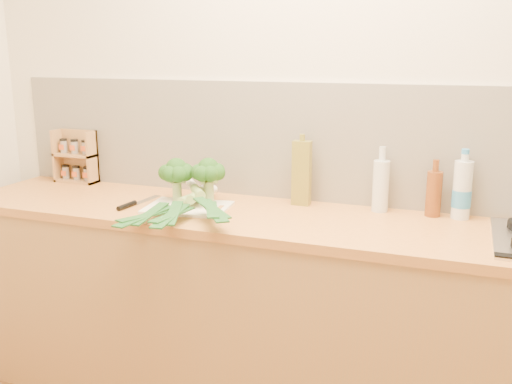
% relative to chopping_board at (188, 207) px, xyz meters
% --- Properties ---
extents(room_shell, '(3.50, 3.50, 3.50)m').
position_rel_chopping_board_xyz_m(room_shell, '(0.52, 0.32, 0.26)').
color(room_shell, beige).
rests_on(room_shell, ground).
extents(counter, '(3.20, 0.62, 0.90)m').
position_rel_chopping_board_xyz_m(counter, '(0.52, 0.03, -0.45)').
color(counter, '#A27843').
rests_on(counter, ground).
extents(chopping_board, '(0.39, 0.30, 0.01)m').
position_rel_chopping_board_xyz_m(chopping_board, '(0.00, 0.00, 0.00)').
color(chopping_board, white).
rests_on(chopping_board, counter).
extents(broccoli_left, '(0.16, 0.16, 0.20)m').
position_rel_chopping_board_xyz_m(broccoli_left, '(-0.09, 0.07, 0.14)').
color(broccoli_left, '#87A15E').
rests_on(broccoli_left, chopping_board).
extents(broccoli_right, '(0.16, 0.16, 0.20)m').
position_rel_chopping_board_xyz_m(broccoli_right, '(0.06, 0.09, 0.14)').
color(broccoli_right, '#87A15E').
rests_on(broccoli_right, chopping_board).
extents(leek_front, '(0.15, 0.69, 0.04)m').
position_rel_chopping_board_xyz_m(leek_front, '(-0.02, -0.02, 0.03)').
color(leek_front, white).
rests_on(leek_front, chopping_board).
extents(leek_mid, '(0.17, 0.70, 0.04)m').
position_rel_chopping_board_xyz_m(leek_mid, '(0.03, -0.03, 0.05)').
color(leek_mid, white).
rests_on(leek_mid, chopping_board).
extents(leek_back, '(0.44, 0.57, 0.04)m').
position_rel_chopping_board_xyz_m(leek_back, '(0.08, -0.02, 0.06)').
color(leek_back, white).
rests_on(leek_back, chopping_board).
extents(chefs_knife, '(0.05, 0.30, 0.02)m').
position_rel_chopping_board_xyz_m(chefs_knife, '(-0.25, -0.05, 0.00)').
color(chefs_knife, silver).
rests_on(chefs_knife, counter).
extents(spice_rack, '(0.23, 0.09, 0.28)m').
position_rel_chopping_board_xyz_m(spice_rack, '(-0.79, 0.28, 0.11)').
color(spice_rack, tan).
rests_on(spice_rack, counter).
extents(oil_tin, '(0.08, 0.05, 0.32)m').
position_rel_chopping_board_xyz_m(oil_tin, '(0.45, 0.24, 0.14)').
color(oil_tin, olive).
rests_on(oil_tin, counter).
extents(glass_bottle, '(0.07, 0.07, 0.28)m').
position_rel_chopping_board_xyz_m(glass_bottle, '(0.80, 0.25, 0.11)').
color(glass_bottle, silver).
rests_on(glass_bottle, counter).
extents(amber_bottle, '(0.06, 0.06, 0.24)m').
position_rel_chopping_board_xyz_m(amber_bottle, '(1.02, 0.25, 0.10)').
color(amber_bottle, brown).
rests_on(amber_bottle, counter).
extents(water_bottle, '(0.08, 0.08, 0.27)m').
position_rel_chopping_board_xyz_m(water_bottle, '(1.13, 0.26, 0.11)').
color(water_bottle, silver).
rests_on(water_bottle, counter).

